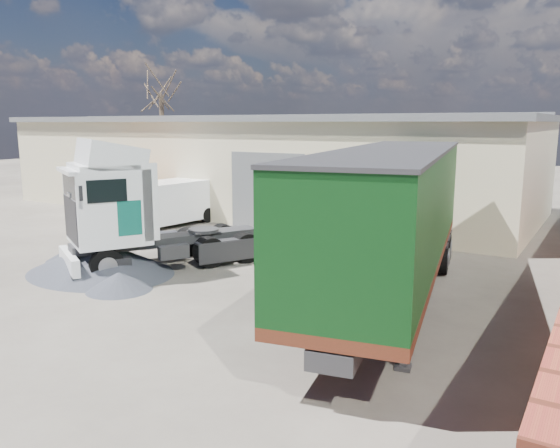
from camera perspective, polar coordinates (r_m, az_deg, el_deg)
The scene contains 8 objects.
ground at distance 17.06m, azimuth -14.08°, elevation -6.66°, with size 120.00×120.00×0.00m, color #2A2822.
warehouse at distance 32.67m, azimuth -1.53°, elevation 6.50°, with size 30.60×12.60×5.42m.
bare_tree at distance 43.32m, azimuth -12.38°, elevation 14.21°, with size 4.00×4.00×9.60m.
tractor_unit at distance 19.09m, azimuth -15.03°, elevation 0.91°, with size 5.35×6.93×4.47m.
box_trailer at distance 15.15m, azimuth 11.65°, elevation 1.40°, with size 5.19×13.13×4.27m.
panel_van at distance 27.00m, azimuth -12.18°, elevation 2.10°, with size 2.70×5.45×2.15m.
orange_skip at distance 28.79m, azimuth -15.02°, elevation 1.93°, with size 3.06×1.94×1.90m.
gravel_heap at distance 19.29m, azimuth -18.44°, elevation -3.32°, with size 6.35×5.51×1.10m.
Camera 1 is at (11.78, -11.31, 4.94)m, focal length 35.00 mm.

